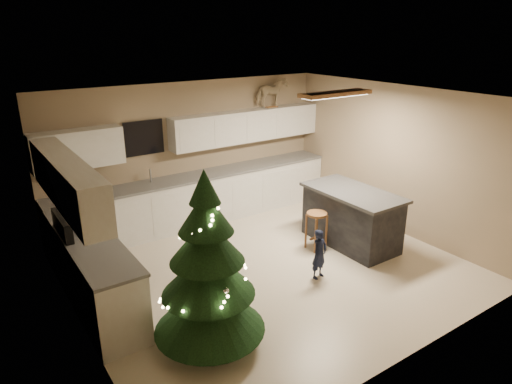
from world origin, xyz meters
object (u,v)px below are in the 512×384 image
Objects in this scene: bar_stool at (317,222)px; rocking_horse at (272,93)px; christmas_tree at (208,277)px; island at (351,217)px; toddler at (319,254)px.

bar_stool is 2.93m from rocking_horse.
christmas_tree is at bearing -156.74° from bar_stool.
christmas_tree is at bearing -163.67° from island.
rocking_horse is at bearing 72.87° from bar_stool.
bar_stool is 2.90m from christmas_tree.
christmas_tree is at bearing 131.45° from rocking_horse.
island is at bearing 12.03° from toddler.
christmas_tree is (-3.26, -0.95, 0.40)m from island.
bar_stool is 0.94m from toddler.
rocking_horse is (1.27, 2.94, 1.91)m from toddler.
christmas_tree reaches higher than island.
island is 2.58× the size of rocking_horse.
christmas_tree is (-2.64, -1.13, 0.39)m from bar_stool.
toddler is (-0.59, -0.73, -0.11)m from bar_stool.
island is at bearing -16.09° from bar_stool.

